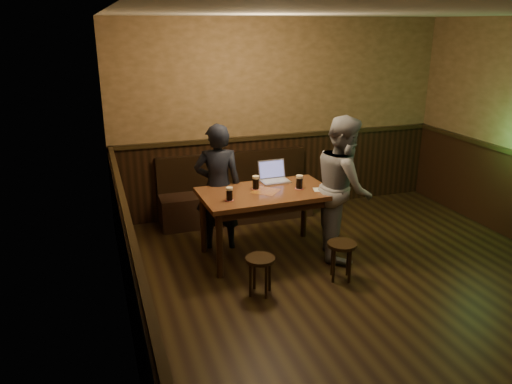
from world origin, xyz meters
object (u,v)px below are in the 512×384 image
Objects in this scene: laptop at (274,176)px; pint_left at (229,194)px; bench at (236,198)px; pint_mid at (256,182)px; pub_table at (266,200)px; person_suit at (218,187)px; pint_right at (299,182)px; stool_left at (260,265)px; person_grey at (343,187)px; stool_right at (342,250)px.

pint_left is at bearing -145.39° from laptop.
bench is 1.12m from laptop.
pint_mid reaches higher than bench.
laptop reaches higher than pub_table.
person_suit reaches higher than laptop.
pint_left reaches higher than bench.
pint_mid is 0.99× the size of pint_right.
stool_left is at bearing -79.19° from pint_left.
bench is at bearing 80.37° from stool_left.
person_suit is at bearing 136.20° from pub_table.
laptop is at bearing 55.13° from pub_table.
pint_left is 0.92× the size of pint_right.
person_grey is at bearing 26.50° from stool_left.
person_suit is (-0.89, 0.46, -0.12)m from pint_right.
pint_left is at bearing -108.74° from bench.
bench reaches higher than stool_right.
pub_table is 4.36× the size of laptop.
bench is 1.32m from pint_mid.
laptop is at bearing 106.94° from stool_right.
stool_left is 0.26× the size of person_suit.
person_suit reaches higher than pint_right.
person_grey is (0.90, -1.51, 0.55)m from bench.
pub_table is 0.56m from pint_left.
person_suit reaches higher than stool_left.
stool_left is (-0.36, -2.14, 0.02)m from bench.
pint_right is 0.46× the size of laptop.
stool_left is at bearing 135.36° from person_grey.
pint_mid is (0.28, 0.97, 0.58)m from stool_left.
pint_left is 0.90m from laptop.
laptop is 0.89m from person_grey.
stool_right is at bearing -56.81° from pub_table.
pint_mid reaches higher than stool_left.
pint_left is at bearing 100.81° from stool_left.
stool_left is at bearing -99.63° from bench.
pint_mid is 0.10× the size of person_grey.
pint_mid is (0.41, 0.28, 0.01)m from pint_left.
stool_right is (0.95, 0.02, 0.01)m from stool_left.
pint_right is at bearing 8.58° from pint_left.
stool_left is 2.51× the size of pint_mid.
pint_right is (-0.18, 0.80, 0.57)m from stool_right.
pub_table is at bearing 174.53° from pint_right.
pub_table is at bearing 19.61° from pint_left.
laptop is 0.21× the size of person_grey.
person_suit is (0.02, 0.60, -0.11)m from pint_left.
laptop is 0.23× the size of person_suit.
bench is 14.21× the size of pint_left.
person_suit is (-0.70, 0.07, -0.10)m from laptop.
pint_right is at bearing -7.47° from pub_table.
bench is 1.38× the size of person_suit.
person_grey is (0.49, -0.19, -0.05)m from pint_right.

